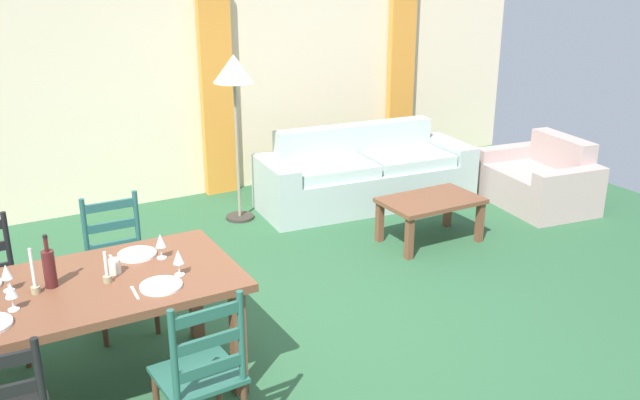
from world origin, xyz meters
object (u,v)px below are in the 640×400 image
Objects in this scene: dining_chair_near_right at (202,375)px; coffee_table at (431,205)px; wine_glass_far_left at (6,273)px; couch at (364,176)px; dining_chair_far_right at (119,265)px; wine_bottle at (49,268)px; coffee_cup_primary at (115,266)px; wine_glass_near_right at (178,258)px; wine_glass_far_right at (160,242)px; standing_lamp at (234,79)px; armchair_upholstered at (542,182)px; dining_table at (72,301)px; wine_glass_near_left at (11,291)px.

coffee_table is (2.84, 1.74, -0.12)m from dining_chair_near_right.
wine_glass_far_left is 0.18× the size of coffee_table.
dining_chair_far_right is at bearing -154.59° from couch.
wine_glass_far_left is at bearing -150.98° from couch.
wine_bottle reaches higher than coffee_table.
wine_glass_near_right is at bearing -33.11° from coffee_cup_primary.
standing_lamp is (1.44, 2.21, 0.55)m from wine_glass_far_right.
coffee_cup_primary is 0.07× the size of armchair_upholstered.
standing_lamp is at bearing 52.70° from coffee_cup_primary.
dining_table reaches higher than coffee_table.
coffee_cup_primary is (0.58, -0.06, -0.07)m from wine_glass_far_left.
wine_glass_far_right is 4.57m from armchair_upholstered.
armchair_upholstered reaches higher than coffee_table.
standing_lamp is (2.10, 2.29, 0.54)m from wine_bottle.
dining_chair_near_right is 0.41× the size of couch.
standing_lamp reaches higher than dining_table.
coffee_table is 0.55× the size of standing_lamp.
couch is (3.67, 2.04, -0.57)m from wine_glass_far_left.
wine_bottle reaches higher than wine_glass_far_right.
coffee_cup_primary is (-0.32, 0.21, -0.07)m from wine_glass_near_right.
wine_glass_near_right is at bearing -119.61° from standing_lamp.
armchair_upholstered is (1.66, 0.24, -0.11)m from coffee_table.
dining_chair_near_right is at bearing -95.98° from wine_glass_far_right.
dining_chair_far_right is 5.96× the size of wine_glass_far_left.
dining_table is 21.11× the size of coffee_cup_primary.
coffee_table is at bearing -47.05° from standing_lamp.
wine_glass_far_right is at bearing 0.96° from wine_glass_far_left.
dining_table is at bearing -147.30° from couch.
wine_glass_near_left is 0.91m from wine_glass_near_right.
standing_lamp reaches higher than wine_glass_near_left.
dining_chair_near_right is 0.93m from coffee_cup_primary.
wine_bottle reaches higher than wine_glass_far_left.
dining_chair_far_right is 1.01m from wine_glass_near_right.
coffee_table is at bearing 31.47° from dining_chair_near_right.
dining_chair_far_right reaches higher than wine_glass_far_left.
wine_glass_far_right is 2.90m from coffee_table.
wine_glass_far_left is 0.13× the size of armchair_upholstered.
standing_lamp reaches higher than wine_bottle.
couch is (3.36, 2.16, -0.37)m from dining_table.
wine_glass_far_left is at bearing 163.18° from wine_glass_near_right.
wine_glass_near_left is 0.93m from wine_glass_far_right.
dining_chair_near_right is 1.10m from wine_glass_near_left.
dining_chair_far_right is 1.23m from wine_glass_near_left.
dining_chair_near_right is 0.77× the size of armchair_upholstered.
wine_glass_near_right is (0.12, 0.64, 0.38)m from dining_chair_near_right.
dining_table is at bearing 165.91° from wine_glass_near_right.
wine_glass_near_left is at bearing -129.96° from dining_chair_far_right.
dining_chair_far_right is at bearing 99.36° from wine_glass_near_right.
couch reaches higher than dining_table.
wine_glass_near_right is at bearing 79.79° from dining_chair_near_right.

